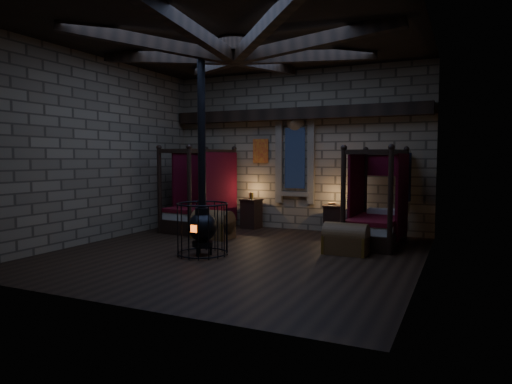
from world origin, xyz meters
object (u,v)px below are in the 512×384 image
at_px(stove, 202,224).
at_px(bed_right, 377,221).
at_px(bed_left, 201,210).
at_px(trunk_right, 346,240).
at_px(trunk_left, 213,225).

bearing_deg(stove, bed_right, 47.09).
distance_m(bed_right, stove, 3.88).
height_order(bed_left, bed_right, bed_left).
bearing_deg(bed_left, trunk_right, -12.89).
distance_m(trunk_left, trunk_right, 3.33).
bearing_deg(trunk_left, trunk_right, -4.07).
relative_size(bed_right, trunk_right, 2.38).
xyz_separation_m(bed_right, stove, (-2.89, -2.58, 0.11)).
height_order(trunk_left, trunk_right, trunk_left).
bearing_deg(bed_left, trunk_left, -40.57).
xyz_separation_m(bed_left, bed_right, (4.66, -0.23, -0.01)).
distance_m(bed_left, trunk_left, 1.48).
bearing_deg(trunk_right, bed_right, 75.02).
height_order(bed_right, stove, stove).
bearing_deg(trunk_right, stove, -151.79).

